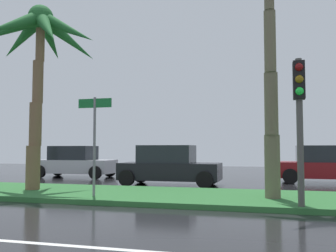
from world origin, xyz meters
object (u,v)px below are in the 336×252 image
object	(u,v)px
palm_tree_mid_left	(39,43)
car_in_traffic_fourth	(326,165)
car_in_traffic_third	(169,166)
traffic_signal_median_right	(299,104)
car_in_traffic_second	(75,162)
street_name_sign	(95,132)

from	to	relation	value
palm_tree_mid_left	car_in_traffic_fourth	bearing A→B (deg)	33.29
palm_tree_mid_left	car_in_traffic_fourth	distance (m)	13.35
car_in_traffic_third	palm_tree_mid_left	bearing A→B (deg)	-133.55
traffic_signal_median_right	car_in_traffic_second	world-z (taller)	traffic_signal_median_right
car_in_traffic_second	car_in_traffic_third	xyz separation A→B (m)	(6.21, -2.97, 0.00)
palm_tree_mid_left	street_name_sign	distance (m)	4.54
car_in_traffic_second	car_in_traffic_fourth	xyz separation A→B (m)	(12.89, -0.09, 0.00)
car_in_traffic_second	street_name_sign	bearing A→B (deg)	-57.32
palm_tree_mid_left	street_name_sign	world-z (taller)	palm_tree_mid_left
street_name_sign	car_in_traffic_second	bearing A→B (deg)	122.68
car_in_traffic_third	street_name_sign	bearing A→B (deg)	-100.39
traffic_signal_median_right	car_in_traffic_second	xyz separation A→B (m)	(-11.15, 8.78, -1.87)
traffic_signal_median_right	street_name_sign	distance (m)	5.96
palm_tree_mid_left	car_in_traffic_second	world-z (taller)	palm_tree_mid_left
car_in_traffic_fourth	traffic_signal_median_right	bearing A→B (deg)	-101.31
traffic_signal_median_right	street_name_sign	xyz separation A→B (m)	(-5.90, 0.59, -0.61)
traffic_signal_median_right	car_in_traffic_second	distance (m)	14.31
traffic_signal_median_right	car_in_traffic_third	world-z (taller)	traffic_signal_median_right
street_name_sign	car_in_traffic_third	xyz separation A→B (m)	(0.96, 5.21, -1.25)
street_name_sign	car_in_traffic_fourth	bearing A→B (deg)	46.68
car_in_traffic_third	car_in_traffic_fourth	bearing A→B (deg)	23.36
car_in_traffic_fourth	car_in_traffic_third	bearing A→B (deg)	-156.64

